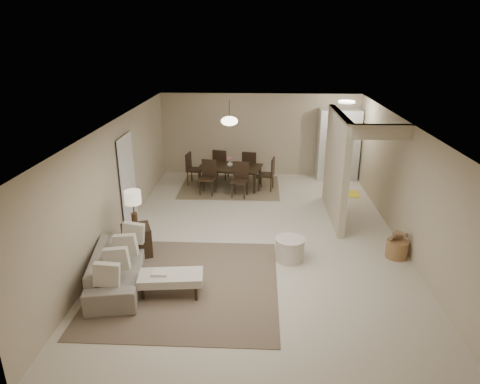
# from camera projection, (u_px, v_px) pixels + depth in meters

# --- Properties ---
(floor) EXTENTS (9.00, 9.00, 0.00)m
(floor) POSITION_uv_depth(u_px,v_px,m) (258.00, 237.00, 9.32)
(floor) COLOR beige
(floor) RESTS_ON ground
(ceiling) EXTENTS (9.00, 9.00, 0.00)m
(ceiling) POSITION_uv_depth(u_px,v_px,m) (259.00, 123.00, 8.45)
(ceiling) COLOR white
(ceiling) RESTS_ON back_wall
(back_wall) EXTENTS (6.00, 0.00, 6.00)m
(back_wall) POSITION_uv_depth(u_px,v_px,m) (260.00, 135.00, 13.10)
(back_wall) COLOR #BFAF91
(back_wall) RESTS_ON floor
(left_wall) EXTENTS (0.00, 9.00, 9.00)m
(left_wall) POSITION_uv_depth(u_px,v_px,m) (116.00, 181.00, 9.02)
(left_wall) COLOR #BFAF91
(left_wall) RESTS_ON floor
(right_wall) EXTENTS (0.00, 9.00, 9.00)m
(right_wall) POSITION_uv_depth(u_px,v_px,m) (405.00, 185.00, 8.75)
(right_wall) COLOR #BFAF91
(right_wall) RESTS_ON floor
(partition) EXTENTS (0.15, 2.50, 2.50)m
(partition) POSITION_uv_depth(u_px,v_px,m) (336.00, 167.00, 9.97)
(partition) COLOR #BFAF91
(partition) RESTS_ON floor
(doorway) EXTENTS (0.04, 0.90, 2.04)m
(doorway) POSITION_uv_depth(u_px,v_px,m) (127.00, 182.00, 9.66)
(doorway) COLOR black
(doorway) RESTS_ON floor
(pantry_cabinet) EXTENTS (1.20, 0.55, 2.10)m
(pantry_cabinet) POSITION_uv_depth(u_px,v_px,m) (338.00, 145.00, 12.73)
(pantry_cabinet) COLOR silver
(pantry_cabinet) RESTS_ON floor
(flush_light) EXTENTS (0.44, 0.44, 0.05)m
(flush_light) POSITION_uv_depth(u_px,v_px,m) (347.00, 102.00, 11.35)
(flush_light) COLOR white
(flush_light) RESTS_ON ceiling
(living_rug) EXTENTS (3.20, 3.20, 0.01)m
(living_rug) POSITION_uv_depth(u_px,v_px,m) (186.00, 284.00, 7.55)
(living_rug) COLOR brown
(living_rug) RESTS_ON floor
(sofa) EXTENTS (2.18, 1.15, 0.60)m
(sofa) POSITION_uv_depth(u_px,v_px,m) (118.00, 268.00, 7.51)
(sofa) COLOR gray
(sofa) RESTS_ON floor
(ottoman_bench) EXTENTS (1.11, 0.60, 0.38)m
(ottoman_bench) POSITION_uv_depth(u_px,v_px,m) (171.00, 278.00, 7.18)
(ottoman_bench) COLOR beige
(ottoman_bench) RESTS_ON living_rug
(side_table) EXTENTS (0.71, 0.71, 0.60)m
(side_table) POSITION_uv_depth(u_px,v_px,m) (137.00, 241.00, 8.48)
(side_table) COLOR black
(side_table) RESTS_ON floor
(table_lamp) EXTENTS (0.32, 0.32, 0.76)m
(table_lamp) POSITION_uv_depth(u_px,v_px,m) (133.00, 201.00, 8.18)
(table_lamp) COLOR #4A331F
(table_lamp) RESTS_ON side_table
(round_pouf) EXTENTS (0.58, 0.58, 0.45)m
(round_pouf) POSITION_uv_depth(u_px,v_px,m) (290.00, 249.00, 8.31)
(round_pouf) COLOR beige
(round_pouf) RESTS_ON floor
(wicker_basket) EXTENTS (0.51, 0.51, 0.35)m
(wicker_basket) POSITION_uv_depth(u_px,v_px,m) (397.00, 249.00, 8.42)
(wicker_basket) COLOR brown
(wicker_basket) RESTS_ON floor
(dining_rug) EXTENTS (2.80, 2.10, 0.01)m
(dining_rug) POSITION_uv_depth(u_px,v_px,m) (230.00, 187.00, 12.34)
(dining_rug) COLOR #756648
(dining_rug) RESTS_ON floor
(dining_table) EXTENTS (1.90, 1.28, 0.62)m
(dining_table) POSITION_uv_depth(u_px,v_px,m) (230.00, 177.00, 12.24)
(dining_table) COLOR black
(dining_table) RESTS_ON dining_rug
(dining_chairs) EXTENTS (2.55, 2.03, 0.94)m
(dining_chairs) POSITION_uv_depth(u_px,v_px,m) (230.00, 172.00, 12.18)
(dining_chairs) COLOR black
(dining_chairs) RESTS_ON dining_rug
(vase) EXTENTS (0.18, 0.18, 0.17)m
(vase) POSITION_uv_depth(u_px,v_px,m) (230.00, 164.00, 12.10)
(vase) COLOR silver
(vase) RESTS_ON dining_table
(yellow_mat) EXTENTS (1.03, 0.73, 0.01)m
(yellow_mat) POSITION_uv_depth(u_px,v_px,m) (341.00, 193.00, 11.87)
(yellow_mat) COLOR yellow
(yellow_mat) RESTS_ON floor
(pendant_light) EXTENTS (0.46, 0.46, 0.71)m
(pendant_light) POSITION_uv_depth(u_px,v_px,m) (229.00, 121.00, 11.68)
(pendant_light) COLOR #4A331F
(pendant_light) RESTS_ON ceiling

